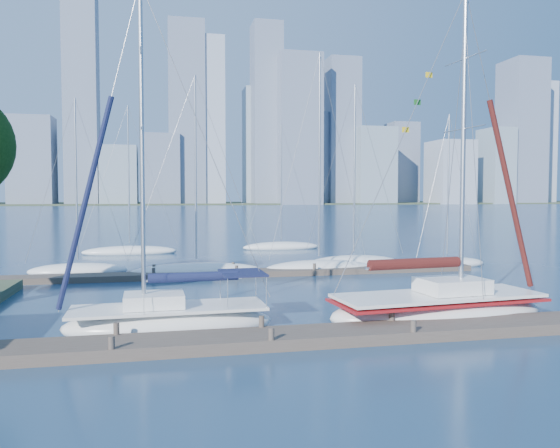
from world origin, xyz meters
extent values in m
plane|color=navy|center=(0.00, 0.00, 0.00)|extent=(700.00, 700.00, 0.00)
cube|color=#463B33|center=(0.00, 0.00, 0.20)|extent=(26.00, 2.00, 0.40)
cube|color=#463B33|center=(2.00, 16.00, 0.18)|extent=(30.00, 1.80, 0.36)
cube|color=#38472D|center=(0.00, 320.00, 0.00)|extent=(800.00, 100.00, 1.50)
ellipsoid|color=white|center=(-3.23, 2.70, 0.23)|extent=(7.90, 2.79, 1.37)
cube|color=white|center=(-3.23, 2.70, 0.87)|extent=(7.31, 2.57, 0.11)
cube|color=white|center=(-3.78, 2.69, 1.19)|extent=(2.24, 1.73, 0.50)
cylinder|color=silver|center=(-4.14, 2.68, 6.89)|extent=(0.16, 0.16, 11.95)
cylinder|color=silver|center=(-2.29, 2.73, 1.92)|extent=(3.71, 0.20, 0.09)
cylinder|color=black|center=(-2.29, 2.73, 2.01)|extent=(3.42, 0.47, 0.37)
cube|color=black|center=(-0.41, 2.79, 2.10)|extent=(1.71, 2.23, 0.07)
ellipsoid|color=white|center=(7.56, 2.15, 0.27)|extent=(9.48, 3.85, 1.62)
cube|color=white|center=(7.56, 2.15, 1.03)|extent=(8.78, 3.55, 0.13)
cube|color=white|center=(8.21, 2.20, 1.40)|extent=(2.76, 2.19, 0.59)
cylinder|color=silver|center=(8.64, 2.24, 7.22)|extent=(0.19, 0.19, 12.28)
cylinder|color=silver|center=(6.46, 2.05, 2.27)|extent=(4.37, 0.50, 0.11)
cylinder|color=#430E11|center=(6.46, 2.05, 2.38)|extent=(4.05, 0.80, 0.43)
cube|color=maroon|center=(7.56, 2.15, 0.84)|extent=(8.98, 3.69, 0.11)
ellipsoid|color=white|center=(-8.89, 19.30, 0.19)|extent=(6.54, 3.22, 1.02)
cylinder|color=silver|center=(-8.89, 19.30, 6.17)|extent=(0.11, 0.11, 10.47)
ellipsoid|color=white|center=(-1.35, 16.98, 0.21)|extent=(8.57, 2.54, 1.18)
cylinder|color=silver|center=(-1.35, 16.98, 6.87)|extent=(0.13, 0.13, 11.59)
ellipsoid|color=white|center=(6.78, 16.84, 0.21)|extent=(7.81, 4.12, 1.17)
cylinder|color=silver|center=(6.78, 16.84, 7.77)|extent=(0.13, 0.13, 13.41)
ellipsoid|color=white|center=(9.99, 18.92, 0.22)|extent=(7.34, 4.19, 1.20)
cylinder|color=silver|center=(9.99, 18.92, 7.02)|extent=(0.13, 0.13, 11.87)
ellipsoid|color=white|center=(16.63, 17.65, 0.18)|extent=(6.13, 3.49, 0.98)
cylinder|color=silver|center=(16.63, 17.65, 5.89)|extent=(0.11, 0.11, 10.00)
ellipsoid|color=white|center=(-6.28, 31.04, 0.19)|extent=(8.25, 2.79, 1.06)
cylinder|color=silver|center=(-6.28, 31.04, 6.91)|extent=(0.12, 0.12, 11.90)
ellipsoid|color=white|center=(7.61, 32.55, 0.19)|extent=(7.67, 3.79, 1.03)
cylinder|color=silver|center=(7.61, 32.55, 6.35)|extent=(0.11, 0.11, 10.82)
cube|color=slate|center=(-69.73, 287.50, 23.03)|extent=(22.04, 17.63, 46.06)
cube|color=#94A0B2|center=(-47.55, 309.43, 19.35)|extent=(15.74, 17.61, 38.70)
cube|color=gray|center=(-25.94, 284.92, 15.67)|extent=(18.98, 19.81, 31.34)
cube|color=slate|center=(-4.22, 286.68, 19.16)|extent=(20.24, 16.86, 38.32)
cube|color=#94A0B2|center=(21.35, 289.48, 46.25)|extent=(18.53, 14.99, 92.49)
cube|color=gray|center=(51.90, 304.67, 34.23)|extent=(15.27, 17.46, 68.46)
cube|color=slate|center=(70.99, 278.50, 41.47)|extent=(23.65, 18.95, 82.94)
cube|color=#94A0B2|center=(91.42, 294.72, 26.78)|extent=(14.66, 17.11, 53.57)
cube|color=gray|center=(115.77, 279.60, 22.01)|extent=(22.29, 18.80, 44.03)
cube|color=slate|center=(147.05, 309.52, 25.70)|extent=(17.34, 17.52, 51.40)
cube|color=#94A0B2|center=(164.09, 278.94, 18.68)|extent=(21.87, 23.94, 37.37)
cube|color=gray|center=(194.50, 279.05, 22.75)|extent=(14.54, 21.38, 45.49)
cube|color=slate|center=(213.93, 282.23, 43.90)|extent=(21.80, 23.60, 87.80)
cube|color=#94A0B2|center=(241.25, 301.60, 39.69)|extent=(15.25, 17.08, 79.37)
cube|color=slate|center=(-45.00, 290.00, 55.40)|extent=(16.90, 18.00, 110.80)
cube|color=slate|center=(10.00, 290.00, 50.08)|extent=(19.61, 18.00, 100.16)
cube|color=slate|center=(55.00, 290.00, 50.99)|extent=(16.43, 18.00, 101.99)
cube|color=slate|center=(100.00, 290.00, 42.39)|extent=(18.41, 18.00, 84.78)
camera|label=1|loc=(-3.42, -18.11, 5.11)|focal=35.00mm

